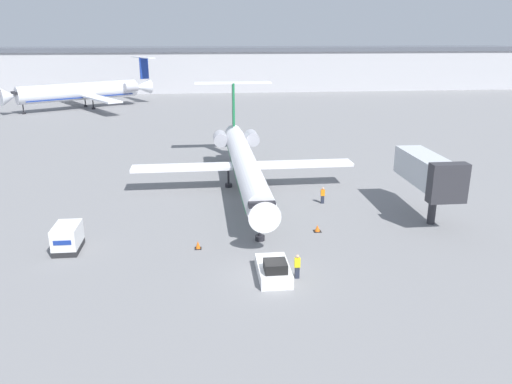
% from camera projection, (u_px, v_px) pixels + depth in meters
% --- Properties ---
extents(ground_plane, '(600.00, 600.00, 0.00)m').
position_uv_depth(ground_plane, '(272.00, 280.00, 34.97)').
color(ground_plane, slate).
extents(terminal_building, '(180.00, 16.80, 12.35)m').
position_uv_depth(terminal_building, '(217.00, 69.00, 146.64)').
color(terminal_building, '#B2B2B7').
rests_on(terminal_building, ground).
extents(airplane_main, '(24.28, 33.58, 10.21)m').
position_uv_depth(airplane_main, '(244.00, 160.00, 54.45)').
color(airplane_main, white).
rests_on(airplane_main, ground).
extents(pushback_tug, '(2.21, 4.21, 1.61)m').
position_uv_depth(pushback_tug, '(274.00, 270.00, 35.19)').
color(pushback_tug, silver).
rests_on(pushback_tug, ground).
extents(luggage_cart, '(1.90, 3.02, 2.12)m').
position_uv_depth(luggage_cart, '(67.00, 238.00, 39.41)').
color(luggage_cart, '#232326').
rests_on(luggage_cart, ground).
extents(worker_near_tug, '(0.40, 0.25, 1.80)m').
position_uv_depth(worker_near_tug, '(297.00, 266.00, 34.94)').
color(worker_near_tug, '#232838').
rests_on(worker_near_tug, ground).
extents(worker_by_wing, '(0.40, 0.24, 1.71)m').
position_uv_depth(worker_by_wing, '(323.00, 195.00, 50.28)').
color(worker_by_wing, '#232838').
rests_on(worker_by_wing, ground).
extents(traffic_cone_left, '(0.55, 0.55, 0.66)m').
position_uv_depth(traffic_cone_left, '(198.00, 245.00, 39.90)').
color(traffic_cone_left, black).
rests_on(traffic_cone_left, ground).
extents(traffic_cone_right, '(0.65, 0.65, 0.60)m').
position_uv_depth(traffic_cone_right, '(317.00, 228.00, 43.36)').
color(traffic_cone_right, black).
rests_on(traffic_cone_right, ground).
extents(airplane_parked_far_left, '(31.43, 29.60, 10.83)m').
position_uv_depth(airplane_parked_far_left, '(83.00, 91.00, 111.73)').
color(airplane_parked_far_left, silver).
rests_on(airplane_parked_far_left, ground).
extents(jet_bridge, '(3.20, 9.36, 6.19)m').
position_uv_depth(jet_bridge, '(428.00, 172.00, 45.34)').
color(jet_bridge, '#2D2D33').
rests_on(jet_bridge, ground).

